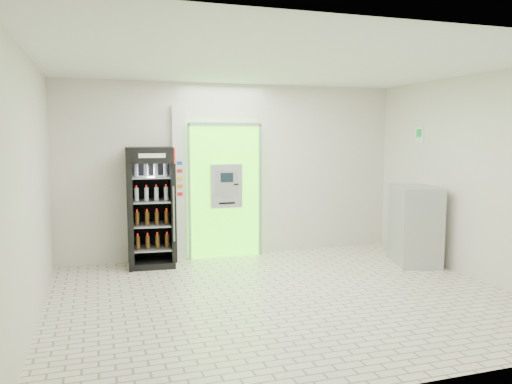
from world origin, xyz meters
name	(u,v)px	position (x,y,z in m)	size (l,w,h in m)	color
ground	(285,297)	(0.00, 0.00, 0.00)	(6.00, 6.00, 0.00)	beige
room_shell	(286,157)	(0.00, 0.00, 1.84)	(6.00, 6.00, 6.00)	silver
atm_assembly	(225,190)	(-0.20, 2.41, 1.17)	(1.30, 0.24, 2.33)	#52FF17
pillar	(179,184)	(-0.98, 2.45, 1.30)	(0.22, 0.11, 2.60)	silver
beverage_cooler	(151,209)	(-1.49, 2.18, 0.92)	(0.78, 0.72, 1.93)	black
steel_cabinet	(415,225)	(2.67, 0.99, 0.64)	(0.93, 1.12, 1.28)	#A6A8AD
exit_sign	(419,135)	(2.99, 1.40, 2.12)	(0.02, 0.22, 0.26)	white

